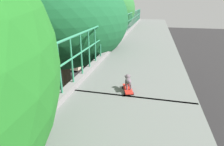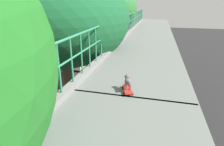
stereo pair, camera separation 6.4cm
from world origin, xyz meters
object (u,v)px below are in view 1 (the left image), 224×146
(car_grey_fifth, at_px, (78,98))
(small_dog, at_px, (128,80))
(city_bus, at_px, (85,46))
(car_green_fourth, at_px, (0,118))
(toy_skateboard, at_px, (128,89))

(car_grey_fifth, distance_m, small_dog, 10.72)
(small_dog, bearing_deg, city_bus, 114.19)
(car_green_fourth, distance_m, toy_skateboard, 11.14)
(city_bus, relative_size, toy_skateboard, 21.16)
(toy_skateboard, bearing_deg, car_green_fourth, 154.25)
(city_bus, bearing_deg, small_dog, -65.81)
(city_bus, xyz_separation_m, toy_skateboard, (8.96, -19.98, 4.05))
(toy_skateboard, bearing_deg, small_dog, 98.66)
(car_grey_fifth, bearing_deg, city_bus, 108.15)
(car_green_fourth, relative_size, small_dog, 12.12)
(car_grey_fifth, xyz_separation_m, small_dog, (4.98, -7.82, 5.38))
(toy_skateboard, bearing_deg, car_grey_fifth, 122.37)
(city_bus, bearing_deg, toy_skateboard, -65.84)
(car_green_fourth, height_order, small_dog, small_dog)
(car_green_fourth, relative_size, car_grey_fifth, 1.05)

